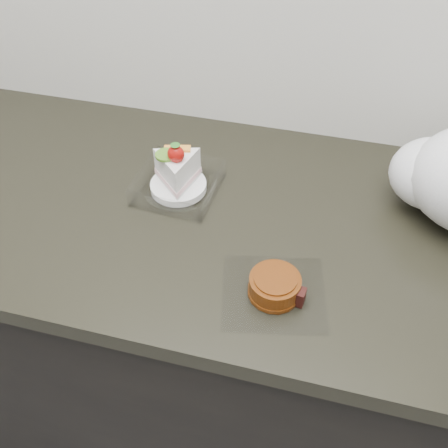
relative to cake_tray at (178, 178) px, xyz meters
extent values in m
cube|color=black|center=(0.11, -0.04, -0.50)|extent=(2.00, 0.60, 0.86)
cube|color=black|center=(0.11, -0.04, -0.05)|extent=(2.04, 0.64, 0.04)
cube|color=white|center=(0.00, 0.00, -0.03)|extent=(0.17, 0.17, 0.00)
cylinder|color=white|center=(0.00, 0.00, -0.02)|extent=(0.11, 0.11, 0.02)
ellipsoid|color=red|center=(0.00, -0.01, 0.07)|extent=(0.03, 0.03, 0.03)
cone|color=#2D7223|center=(0.00, -0.01, 0.09)|extent=(0.02, 0.02, 0.01)
cylinder|color=#5F932A|center=(-0.02, 0.00, 0.06)|extent=(0.04, 0.04, 0.01)
cube|color=#FF9B30|center=(0.00, 0.02, 0.06)|extent=(0.06, 0.03, 0.01)
cube|color=white|center=(0.24, -0.21, -0.03)|extent=(0.20, 0.19, 0.00)
cylinder|color=maroon|center=(0.24, -0.21, -0.01)|extent=(0.11, 0.11, 0.04)
cylinder|color=maroon|center=(0.24, -0.21, -0.03)|extent=(0.12, 0.12, 0.01)
cylinder|color=maroon|center=(0.24, -0.21, 0.01)|extent=(0.09, 0.09, 0.00)
cube|color=black|center=(0.28, -0.22, -0.02)|extent=(0.03, 0.02, 0.03)
ellipsoid|color=white|center=(0.48, 0.08, 0.05)|extent=(0.18, 0.16, 0.14)
camera|label=1|loc=(0.28, -0.73, 0.65)|focal=40.00mm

